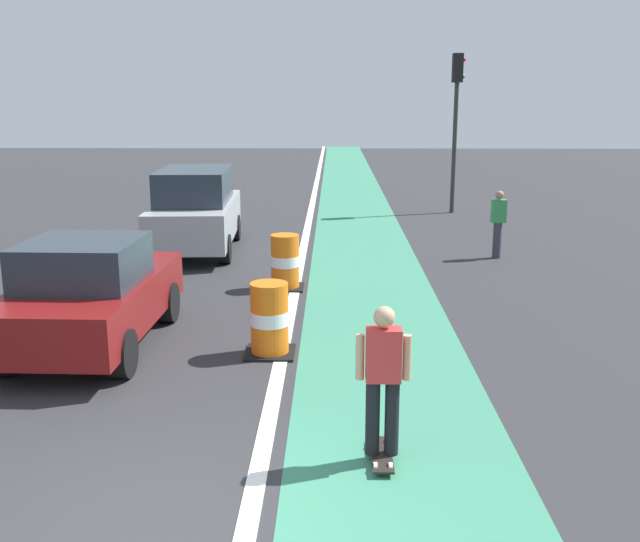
{
  "coord_description": "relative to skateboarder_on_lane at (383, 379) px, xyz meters",
  "views": [
    {
      "loc": [
        1.66,
        -5.68,
        3.73
      ],
      "look_at": [
        1.45,
        5.36,
        1.1
      ],
      "focal_mm": 40.96,
      "sensor_mm": 36.0,
      "label": 1
    }
  ],
  "objects": [
    {
      "name": "bike_lane_strip",
      "position": [
        0.22,
        10.64,
        -0.91
      ],
      "size": [
        2.5,
        80.0,
        0.01
      ],
      "primitive_type": "cube",
      "color": "#387F60",
      "rests_on": "ground"
    },
    {
      "name": "parked_suv_second",
      "position": [
        -3.91,
        10.73,
        0.12
      ],
      "size": [
        2.09,
        4.69,
        2.04
      ],
      "color": "#9EA0A5",
      "rests_on": "ground"
    },
    {
      "name": "pedestrian_crossing",
      "position": [
        3.38,
        10.05,
        -0.05
      ],
      "size": [
        0.34,
        0.2,
        1.61
      ],
      "color": "#33333D",
      "rests_on": "ground"
    },
    {
      "name": "skateboarder_on_lane",
      "position": [
        0.0,
        0.0,
        0.0
      ],
      "size": [
        0.57,
        0.8,
        1.69
      ],
      "color": "black",
      "rests_on": "ground"
    },
    {
      "name": "traffic_barrel_front",
      "position": [
        -1.45,
        3.26,
        -0.38
      ],
      "size": [
        0.73,
        0.73,
        1.09
      ],
      "color": "orange",
      "rests_on": "ground"
    },
    {
      "name": "traffic_light_corner",
      "position": [
        3.43,
        17.12,
        2.59
      ],
      "size": [
        0.41,
        0.32,
        5.1
      ],
      "color": "#2D2D2D",
      "rests_on": "ground"
    },
    {
      "name": "traffic_barrel_mid",
      "position": [
        -1.47,
        7.11,
        -0.38
      ],
      "size": [
        0.73,
        0.73,
        1.09
      ],
      "color": "orange",
      "rests_on": "ground"
    },
    {
      "name": "parked_sedan_nearest",
      "position": [
        -4.18,
        3.53,
        -0.08
      ],
      "size": [
        1.99,
        4.14,
        1.7
      ],
      "color": "maroon",
      "rests_on": "ground"
    },
    {
      "name": "ground_plane",
      "position": [
        -2.18,
        -1.36,
        -0.91
      ],
      "size": [
        100.0,
        100.0,
        0.0
      ],
      "primitive_type": "plane",
      "color": "#2D2D30"
    },
    {
      "name": "lane_divider_stripe",
      "position": [
        -1.28,
        10.64,
        -0.91
      ],
      "size": [
        0.2,
        80.0,
        0.01
      ],
      "primitive_type": "cube",
      "color": "silver",
      "rests_on": "ground"
    }
  ]
}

